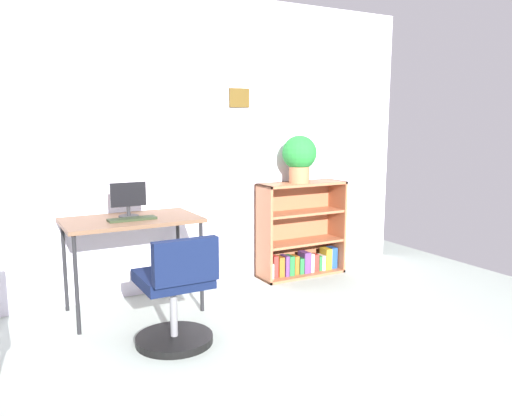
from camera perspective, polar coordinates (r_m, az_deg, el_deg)
The scene contains 8 objects.
ground_plane at distance 2.87m, azimuth 3.49°, elevation -21.29°, with size 6.24×6.24×0.00m, color #98A49B.
wall_back at distance 4.43m, azimuth -11.45°, elevation 6.93°, with size 5.20×0.12×2.56m.
desk at distance 4.03m, azimuth -13.79°, elevation -1.97°, with size 1.02×0.60×0.74m.
monitor at distance 4.05m, azimuth -14.12°, elevation 0.98°, with size 0.28×0.16×0.27m.
keyboard at distance 3.94m, azimuth -13.71°, elevation -1.21°, with size 0.36×0.11×0.02m, color black.
office_chair at distance 3.43m, azimuth -8.96°, elevation -9.93°, with size 0.52×0.55×0.77m.
bookshelf_low at distance 4.98m, azimuth 4.90°, elevation -3.07°, with size 0.87×0.30×0.91m.
potted_plant_on_shelf at distance 4.79m, azimuth 4.89°, elevation 5.82°, with size 0.32×0.32×0.45m.
Camera 1 is at (-1.33, -2.08, 1.47)m, focal length 35.69 mm.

